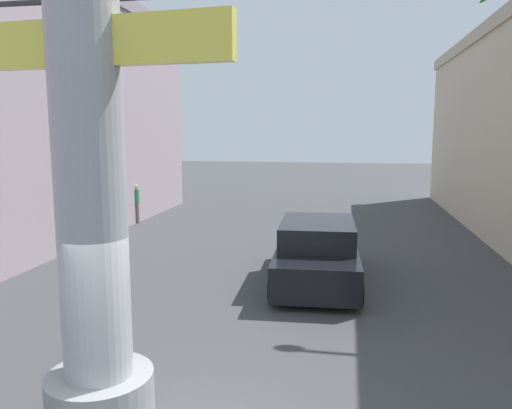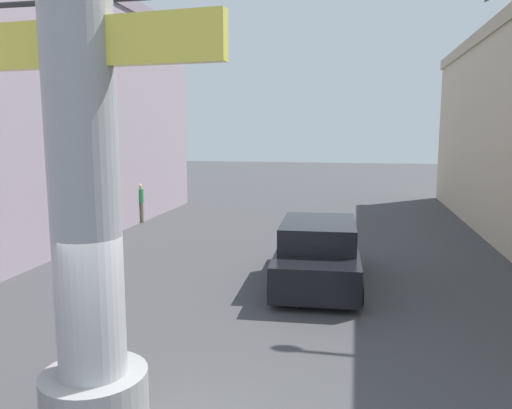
% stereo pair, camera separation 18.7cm
% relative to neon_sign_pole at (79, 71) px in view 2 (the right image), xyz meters
% --- Properties ---
extents(ground_plane, '(92.05, 92.05, 0.00)m').
position_rel_neon_sign_pole_xyz_m(ground_plane, '(1.07, 9.24, -4.50)').
color(ground_plane, '#424244').
extents(neon_sign_pole, '(3.70, 1.38, 10.00)m').
position_rel_neon_sign_pole_xyz_m(neon_sign_pole, '(0.00, 0.00, 0.00)').
color(neon_sign_pole, '#9E9EA3').
rests_on(neon_sign_pole, ground).
extents(car_lead, '(2.27, 4.89, 1.56)m').
position_rel_neon_sign_pole_xyz_m(car_lead, '(2.37, 6.83, -3.76)').
color(car_lead, black).
rests_on(car_lead, ground).
extents(pedestrian_far_left, '(0.42, 0.42, 1.64)m').
position_rel_neon_sign_pole_xyz_m(pedestrian_far_left, '(-5.56, 13.65, -3.55)').
color(pedestrian_far_left, gray).
rests_on(pedestrian_far_left, ground).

